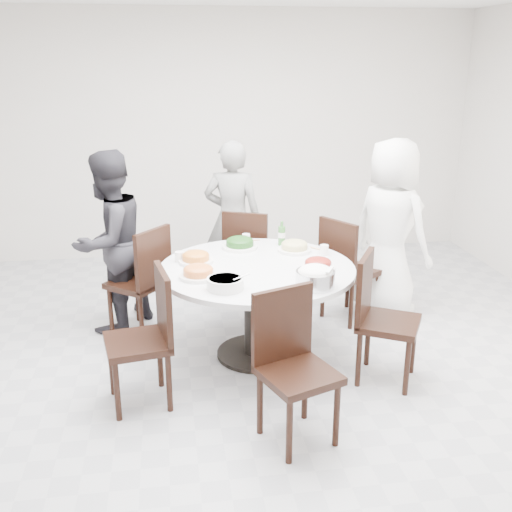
{
  "coord_description": "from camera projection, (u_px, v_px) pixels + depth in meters",
  "views": [
    {
      "loc": [
        -0.6,
        -3.97,
        2.28
      ],
      "look_at": [
        0.05,
        0.34,
        0.82
      ],
      "focal_mm": 42.0,
      "sensor_mm": 36.0,
      "label": 1
    }
  ],
  "objects": [
    {
      "name": "dish_pale",
      "position": [
        294.0,
        247.0,
        4.92
      ],
      "size": [
        0.28,
        0.28,
        0.07
      ],
      "primitive_type": "cylinder",
      "color": "white",
      "rests_on": "dining_table"
    },
    {
      "name": "wall_front",
      "position": [
        468.0,
        490.0,
        1.27
      ],
      "size": [
        6.0,
        0.01,
        2.8
      ],
      "primitive_type": "cube",
      "color": "silver",
      "rests_on": "ground"
    },
    {
      "name": "diner_right",
      "position": [
        390.0,
        229.0,
        5.37
      ],
      "size": [
        0.86,
        0.94,
        1.62
      ],
      "primitive_type": "imported",
      "rotation": [
        0.0,
        0.0,
        2.14
      ],
      "color": "white",
      "rests_on": "floor"
    },
    {
      "name": "dish_orange",
      "position": [
        196.0,
        258.0,
        4.65
      ],
      "size": [
        0.27,
        0.27,
        0.07
      ],
      "primitive_type": "cylinder",
      "color": "white",
      "rests_on": "dining_table"
    },
    {
      "name": "chair_n",
      "position": [
        250.0,
        257.0,
        5.67
      ],
      "size": [
        0.55,
        0.55,
        0.95
      ],
      "primitive_type": "cube",
      "rotation": [
        0.0,
        0.0,
        2.74
      ],
      "color": "black",
      "rests_on": "floor"
    },
    {
      "name": "chair_nw",
      "position": [
        137.0,
        280.0,
        5.06
      ],
      "size": [
        0.59,
        0.59,
        0.95
      ],
      "primitive_type": "cube",
      "rotation": [
        0.0,
        0.0,
        4.03
      ],
      "color": "black",
      "rests_on": "floor"
    },
    {
      "name": "dining_table",
      "position": [
        257.0,
        312.0,
        4.69
      ],
      "size": [
        1.5,
        1.5,
        0.75
      ],
      "primitive_type": "cylinder",
      "color": "white",
      "rests_on": "floor"
    },
    {
      "name": "chopsticks",
      "position": [
        248.0,
        240.0,
        5.22
      ],
      "size": [
        0.24,
        0.04,
        0.01
      ],
      "primitive_type": null,
      "color": "tan",
      "rests_on": "dining_table"
    },
    {
      "name": "dish_greens",
      "position": [
        240.0,
        244.0,
        5.0
      ],
      "size": [
        0.3,
        0.3,
        0.08
      ],
      "primitive_type": "cylinder",
      "color": "white",
      "rests_on": "dining_table"
    },
    {
      "name": "dish_tofu",
      "position": [
        198.0,
        273.0,
        4.33
      ],
      "size": [
        0.28,
        0.28,
        0.07
      ],
      "primitive_type": "cylinder",
      "color": "white",
      "rests_on": "dining_table"
    },
    {
      "name": "dish_redbrown",
      "position": [
        318.0,
        266.0,
        4.49
      ],
      "size": [
        0.26,
        0.26,
        0.06
      ],
      "primitive_type": "cylinder",
      "color": "white",
      "rests_on": "dining_table"
    },
    {
      "name": "diner_middle",
      "position": [
        233.0,
        219.0,
        5.85
      ],
      "size": [
        0.64,
        0.5,
        1.54
      ],
      "primitive_type": "imported",
      "rotation": [
        0.0,
        0.0,
        2.88
      ],
      "color": "black",
      "rests_on": "floor"
    },
    {
      "name": "chair_ne",
      "position": [
        351.0,
        269.0,
        5.35
      ],
      "size": [
        0.58,
        0.58,
        0.95
      ],
      "primitive_type": "cube",
      "rotation": [
        0.0,
        0.0,
        2.12
      ],
      "color": "black",
      "rests_on": "floor"
    },
    {
      "name": "chair_se",
      "position": [
        389.0,
        320.0,
        4.3
      ],
      "size": [
        0.57,
        0.57,
        0.95
      ],
      "primitive_type": "cube",
      "rotation": [
        0.0,
        0.0,
        7.34
      ],
      "color": "black",
      "rests_on": "floor"
    },
    {
      "name": "rice_bowl",
      "position": [
        315.0,
        279.0,
        4.15
      ],
      "size": [
        0.27,
        0.27,
        0.12
      ],
      "primitive_type": "cylinder",
      "color": "silver",
      "rests_on": "dining_table"
    },
    {
      "name": "diner_left",
      "position": [
        110.0,
        242.0,
        5.08
      ],
      "size": [
        0.93,
        0.96,
        1.56
      ],
      "primitive_type": "imported",
      "rotation": [
        0.0,
        0.0,
        4.04
      ],
      "color": "black",
      "rests_on": "floor"
    },
    {
      "name": "wall_back",
      "position": [
        218.0,
        136.0,
        6.9
      ],
      "size": [
        6.0,
        0.01,
        2.8
      ],
      "primitive_type": "cube",
      "color": "silver",
      "rests_on": "ground"
    },
    {
      "name": "chair_sw",
      "position": [
        137.0,
        340.0,
        4.0
      ],
      "size": [
        0.49,
        0.49,
        0.95
      ],
      "primitive_type": "cube",
      "rotation": [
        0.0,
        0.0,
        4.89
      ],
      "color": "black",
      "rests_on": "floor"
    },
    {
      "name": "chair_s",
      "position": [
        299.0,
        371.0,
        3.6
      ],
      "size": [
        0.54,
        0.54,
        0.95
      ],
      "primitive_type": "cube",
      "rotation": [
        0.0,
        0.0,
        6.65
      ],
      "color": "black",
      "rests_on": "floor"
    },
    {
      "name": "beverage_bottle",
      "position": [
        282.0,
        233.0,
        5.06
      ],
      "size": [
        0.06,
        0.06,
        0.21
      ],
      "primitive_type": "cylinder",
      "color": "#306C2B",
      "rests_on": "dining_table"
    },
    {
      "name": "tea_cups",
      "position": [
        246.0,
        240.0,
        5.11
      ],
      "size": [
        0.07,
        0.07,
        0.08
      ],
      "primitive_type": "cylinder",
      "color": "white",
      "rests_on": "dining_table"
    },
    {
      "name": "floor",
      "position": [
        257.0,
        373.0,
        4.53
      ],
      "size": [
        6.0,
        6.0,
        0.01
      ],
      "primitive_type": "cube",
      "color": "#AFB0B4",
      "rests_on": "ground"
    },
    {
      "name": "soup_bowl",
      "position": [
        225.0,
        283.0,
        4.12
      ],
      "size": [
        0.26,
        0.26,
        0.08
      ],
      "primitive_type": "cylinder",
      "color": "white",
      "rests_on": "dining_table"
    }
  ]
}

